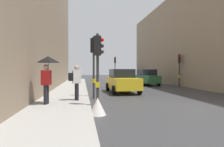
{
  "coord_description": "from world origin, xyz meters",
  "views": [
    {
      "loc": [
        -5.19,
        -8.03,
        1.67
      ],
      "look_at": [
        -2.14,
        11.74,
        1.33
      ],
      "focal_mm": 30.64,
      "sensor_mm": 36.0,
      "label": 1
    }
  ],
  "objects": [
    {
      "name": "pedestrian_with_black_backpack",
      "position": [
        -5.53,
        1.8,
        1.16
      ],
      "size": [
        0.65,
        0.41,
        1.77
      ],
      "color": "black",
      "rests_on": "sidewalk_kerb"
    },
    {
      "name": "ground_plane",
      "position": [
        0.0,
        0.0,
        0.0
      ],
      "size": [
        120.0,
        120.0,
        0.0
      ],
      "primitive_type": "plane",
      "color": "#38383A"
    },
    {
      "name": "car_green_estate",
      "position": [
        1.82,
        12.47,
        0.88
      ],
      "size": [
        2.2,
        4.29,
        1.76
      ],
      "color": "#2D6038",
      "rests_on": "ground"
    },
    {
      "name": "traffic_light_mid_street",
      "position": [
        4.54,
        10.12,
        2.31
      ],
      "size": [
        0.34,
        0.45,
        3.35
      ],
      "color": "#2D2D2D",
      "rests_on": "ground"
    },
    {
      "name": "traffic_light_far_median",
      "position": [
        -0.29,
        20.62,
        2.58
      ],
      "size": [
        0.24,
        0.43,
        3.74
      ],
      "color": "#2D2D2D",
      "rests_on": "ground"
    },
    {
      "name": "sidewalk_kerb",
      "position": [
        -6.17,
        6.0,
        0.08
      ],
      "size": [
        2.64,
        40.0,
        0.16
      ],
      "primitive_type": "cube",
      "color": "#A8A5A0",
      "rests_on": "ground"
    },
    {
      "name": "car_dark_suv",
      "position": [
        1.86,
        23.72,
        0.88
      ],
      "size": [
        2.26,
        4.32,
        1.76
      ],
      "color": "black",
      "rests_on": "ground"
    },
    {
      "name": "traffic_light_near_right",
      "position": [
        -4.53,
        3.17,
        2.52
      ],
      "size": [
        0.44,
        0.38,
        3.65
      ],
      "color": "#2D2D2D",
      "rests_on": "ground"
    },
    {
      "name": "traffic_light_near_left",
      "position": [
        -4.52,
        0.24,
        2.25
      ],
      "size": [
        0.44,
        0.26,
        3.26
      ],
      "color": "#2D2D2D",
      "rests_on": "ground"
    },
    {
      "name": "warning_sign_triangle",
      "position": [
        -4.64,
        -0.91,
        0.33
      ],
      "size": [
        0.64,
        0.64,
        0.65
      ],
      "primitive_type": "cone",
      "color": "silver",
      "rests_on": "ground"
    },
    {
      "name": "car_yellow_taxi",
      "position": [
        -2.24,
        6.09,
        0.88
      ],
      "size": [
        2.13,
        4.26,
        1.76
      ],
      "color": "yellow",
      "rests_on": "ground"
    },
    {
      "name": "pedestrian_with_umbrella",
      "position": [
        -6.73,
        0.82,
        1.84
      ],
      "size": [
        1.0,
        1.0,
        2.14
      ],
      "color": "black",
      "rests_on": "sidewalk_kerb"
    }
  ]
}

